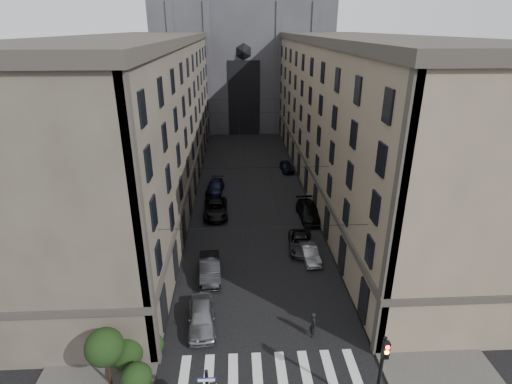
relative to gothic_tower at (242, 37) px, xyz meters
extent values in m
cube|color=#383533|center=(-10.50, -38.96, -17.72)|extent=(7.00, 80.00, 0.15)
cube|color=#383533|center=(10.50, -38.96, -17.72)|extent=(7.00, 80.00, 0.15)
cube|color=beige|center=(0.00, -69.96, -17.79)|extent=(11.00, 3.20, 0.01)
cube|color=#463F36|center=(-13.50, -38.96, -8.80)|extent=(13.00, 60.00, 18.00)
cube|color=#38332D|center=(-13.50, -38.96, 0.60)|extent=(13.60, 60.60, 0.90)
cube|color=#38332D|center=(-13.50, -38.96, -13.60)|extent=(13.40, 60.30, 0.50)
cube|color=brown|center=(13.50, -38.96, -8.80)|extent=(13.00, 60.00, 18.00)
cube|color=#38332D|center=(13.50, -38.96, 0.60)|extent=(13.60, 60.60, 0.90)
cube|color=#38332D|center=(13.50, -38.96, -13.60)|extent=(13.40, 60.30, 0.50)
cube|color=#2D2D33|center=(0.00, 0.04, -2.80)|extent=(34.00, 22.00, 30.00)
cube|color=black|center=(0.00, -11.01, -10.80)|extent=(6.00, 0.30, 14.00)
cube|color=navy|center=(-3.50, -73.59, -14.25)|extent=(0.95, 0.05, 0.24)
cylinder|color=black|center=(5.60, -72.96, -15.20)|extent=(0.20, 0.20, 5.20)
cube|color=black|center=(5.60, -73.18, -13.20)|extent=(0.34, 0.30, 1.00)
cylinder|color=#FF0C07|center=(5.60, -73.34, -12.88)|extent=(0.22, 0.05, 0.22)
cylinder|color=orange|center=(5.60, -73.34, -13.20)|extent=(0.22, 0.05, 0.22)
cylinder|color=black|center=(5.60, -73.34, -13.52)|extent=(0.22, 0.05, 0.22)
sphere|color=black|center=(-7.80, -70.96, -16.75)|extent=(1.80, 1.80, 1.80)
sphere|color=black|center=(-8.80, -69.16, -16.65)|extent=(2.00, 2.00, 2.00)
sphere|color=black|center=(-7.40, -68.16, -16.95)|extent=(1.40, 1.40, 1.40)
cylinder|color=black|center=(-9.50, -70.46, -16.45)|extent=(0.16, 0.16, 2.40)
sphere|color=black|center=(-9.50, -70.46, -14.85)|extent=(2.20, 2.20, 2.20)
cylinder|color=black|center=(0.00, -64.96, -10.30)|extent=(14.00, 0.03, 0.03)
cylinder|color=black|center=(0.00, -52.96, -10.30)|extent=(14.00, 0.03, 0.03)
cylinder|color=black|center=(0.00, -39.96, -10.30)|extent=(14.00, 0.03, 0.03)
cylinder|color=black|center=(0.00, -26.96, -10.30)|extent=(14.00, 0.03, 0.03)
cylinder|color=black|center=(0.00, -14.96, -10.30)|extent=(14.00, 0.03, 0.03)
cylinder|color=black|center=(-1.30, -38.96, -10.70)|extent=(0.03, 60.00, 0.03)
cylinder|color=black|center=(1.30, -38.96, -10.70)|extent=(0.03, 60.00, 0.03)
imported|color=slate|center=(-4.46, -65.58, -16.98)|extent=(2.25, 4.93, 1.64)
imported|color=black|center=(-4.20, -59.52, -16.98)|extent=(2.07, 5.06, 1.63)
imported|color=black|center=(-4.20, -47.45, -17.01)|extent=(2.84, 5.80, 1.59)
imported|color=black|center=(-4.55, -40.66, -17.08)|extent=(2.48, 5.11, 1.43)
imported|color=gray|center=(4.73, -57.26, -17.15)|extent=(1.62, 3.99, 1.29)
imported|color=black|center=(4.20, -55.35, -17.13)|extent=(2.73, 5.05, 1.34)
imported|color=black|center=(6.20, -48.84, -16.98)|extent=(2.58, 5.76, 1.64)
imported|color=black|center=(5.65, -33.08, -17.09)|extent=(1.93, 4.26, 1.42)
imported|color=black|center=(3.25, -66.96, -16.84)|extent=(0.47, 0.71, 1.92)
camera|label=1|loc=(-1.81, -88.42, 2.00)|focal=28.00mm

